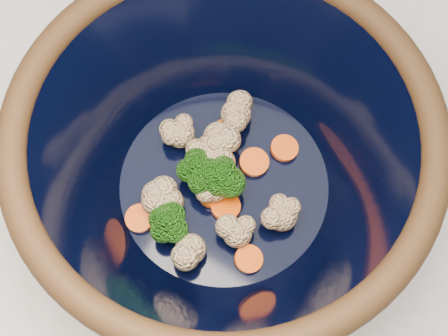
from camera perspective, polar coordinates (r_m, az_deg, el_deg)
The scene contains 3 objects.
counter at distance 1.11m, azimuth 0.45°, elevation -12.35°, with size 1.20×1.20×0.90m, color beige.
mixing_bowl at distance 0.59m, azimuth 0.00°, elevation 0.63°, with size 0.47×0.47×0.17m.
vegetable_pile at distance 0.63m, azimuth -1.17°, elevation -0.92°, with size 0.17×0.18×0.05m.
Camera 1 is at (0.11, -0.18, 1.54)m, focal length 50.00 mm.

